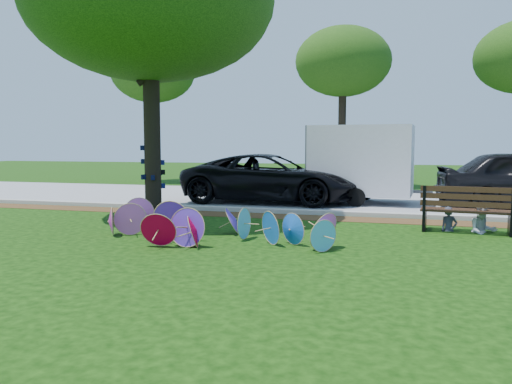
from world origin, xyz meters
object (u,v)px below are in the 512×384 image
cargo_trailer (362,160)px  person_right (484,203)px  parasol_pile (204,224)px  park_bench (467,209)px  black_van (271,178)px  person_left (450,208)px  main_tree (150,3)px

cargo_trailer → person_right: bearing=-55.0°
parasol_pile → park_bench: (5.25, 2.58, 0.16)m
cargo_trailer → park_bench: size_ratio=1.66×
parasol_pile → person_right: size_ratio=3.98×
black_van → cargo_trailer: 3.11m
park_bench → person_right: 0.38m
park_bench → black_van: bearing=147.5°
person_left → parasol_pile: bearing=-172.9°
main_tree → parasol_pile: size_ratio=1.48×
park_bench → person_left: bearing=178.2°
person_left → park_bench: bearing=-29.3°
parasol_pile → cargo_trailer: cargo_trailer is taller
parasol_pile → person_left: size_ratio=4.92×
main_tree → parasol_pile: bearing=-47.4°
main_tree → park_bench: bearing=-1.7°
park_bench → person_right: size_ratio=1.51×
parasol_pile → cargo_trailer: bearing=71.6°
black_van → person_right: bearing=-126.5°
main_tree → person_right: bearing=-1.3°
cargo_trailer → person_left: (2.32, -5.11, -0.92)m
cargo_trailer → park_bench: cargo_trailer is taller
parasol_pile → cargo_trailer: 8.23m
parasol_pile → black_van: (-0.41, 7.13, 0.47)m
black_van → park_bench: 7.27m
black_van → person_left: size_ratio=5.57×
parasol_pile → black_van: size_ratio=0.88×
main_tree → park_bench: 9.38m
black_van → park_bench: bearing=-128.4°
parasol_pile → park_bench: size_ratio=2.64×
cargo_trailer → park_bench: bearing=-58.3°
person_left → black_van: bearing=118.5°
main_tree → person_left: 9.08m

